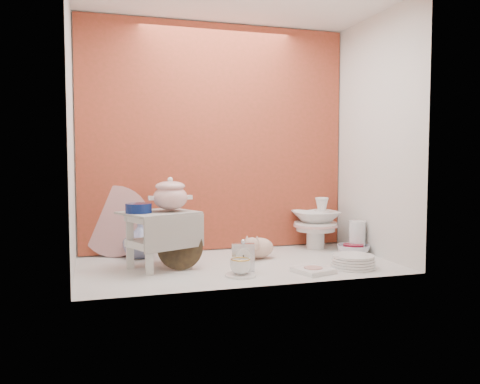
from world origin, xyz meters
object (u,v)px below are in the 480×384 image
Objects in this scene: floral_platter at (115,221)px; gold_rim_teacup at (241,266)px; step_stool at (159,240)px; plush_pig at (259,247)px; crystal_bowl at (353,250)px; blue_white_vase at (140,240)px; soup_tureen at (170,194)px; dinner_plate_stack at (353,261)px; mantel_clock at (243,256)px; porcelain_tower at (316,223)px.

gold_rim_teacup is at bearing -50.28° from floral_platter.
step_stool is 1.62× the size of plush_pig.
crystal_bowl is at bearing -25.46° from plush_pig.
soup_tureen is at bearing -67.24° from blue_white_vase.
blue_white_vase is at bearing -26.94° from floral_platter.
soup_tureen is at bearing -24.57° from step_stool.
blue_white_vase is 0.79m from gold_rim_teacup.
blue_white_vase is at bearing 150.00° from dinner_plate_stack.
blue_white_vase is 2.07× the size of gold_rim_teacup.
crystal_bowl is at bearing 33.21° from mantel_clock.
blue_white_vase is 1.29m from dinner_plate_stack.
porcelain_tower is at bearing 115.81° from crystal_bowl.
floral_platter is 2.19× the size of crystal_bowl.
soup_tureen reaches higher than crystal_bowl.
soup_tureen reaches higher than blue_white_vase.
gold_rim_teacup is 0.92m from crystal_bowl.
dinner_plate_stack is (0.66, 0.00, -0.02)m from gold_rim_teacup.
gold_rim_teacup is at bearing -158.47° from crystal_bowl.
gold_rim_teacup is 0.31× the size of porcelain_tower.
plush_pig is at bearing 73.40° from mantel_clock.
plush_pig is (0.20, 0.33, -0.02)m from mantel_clock.
floral_platter is 0.91m from plush_pig.
step_stool is at bearing 167.71° from plush_pig.
step_stool reaches higher than dinner_plate_stack.
mantel_clock is 0.88m from porcelain_tower.
crystal_bowl is at bearing 0.90° from soup_tureen.
gold_rim_teacup is (0.31, -0.32, -0.36)m from soup_tureen.
floral_platter is at bearing 175.29° from porcelain_tower.
porcelain_tower is (0.06, 0.61, 0.14)m from dinner_plate_stack.
blue_white_vase is 0.96× the size of plush_pig.
porcelain_tower is at bearing -4.71° from floral_platter.
step_stool is 1.51× the size of dinner_plate_stack.
step_stool is 0.26m from soup_tureen.
blue_white_vase is at bearing 178.37° from porcelain_tower.
step_stool reaches higher than blue_white_vase.
gold_rim_teacup is (-0.24, -0.40, -0.02)m from plush_pig.
blue_white_vase reaches higher than mantel_clock.
soup_tureen is 0.53m from floral_platter.
mantel_clock reaches higher than crystal_bowl.
floral_platter is 1.99× the size of blue_white_vase.
dinner_plate_stack is 0.39m from crystal_bowl.
floral_platter is at bearing 94.20° from step_stool.
blue_white_vase is 0.74m from plush_pig.
crystal_bowl is 0.34m from porcelain_tower.
floral_platter is at bearing 129.72° from gold_rim_teacup.
floral_platter reaches higher than dinner_plate_stack.
porcelain_tower reaches higher than blue_white_vase.
plush_pig is 0.54m from porcelain_tower.
step_stool reaches higher than gold_rim_teacup.
plush_pig is at bearing 8.28° from soup_tureen.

